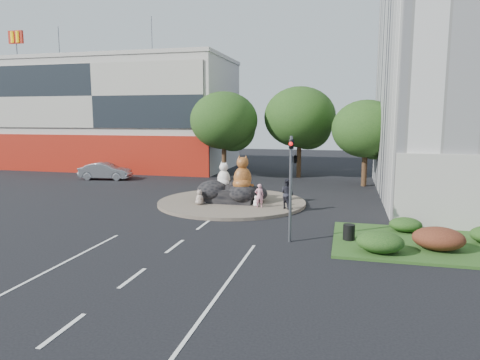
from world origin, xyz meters
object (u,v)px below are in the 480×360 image
(cat_white, at_px, (224,174))
(kitten_white, at_px, (256,201))
(kitten_calico, at_px, (200,197))
(cat_tabby, at_px, (243,172))
(pedestrian_pink, at_px, (259,196))
(parked_car, at_px, (105,171))
(pedestrian_dark, at_px, (287,194))
(litter_bin, at_px, (349,232))

(cat_white, relative_size, kitten_white, 2.42)
(kitten_calico, bearing_deg, cat_white, 72.66)
(cat_tabby, relative_size, pedestrian_pink, 1.52)
(cat_white, relative_size, pedestrian_pink, 1.18)
(cat_white, height_order, parked_car, cat_white)
(cat_tabby, height_order, pedestrian_dark, cat_tabby)
(pedestrian_pink, bearing_deg, kitten_calico, -15.51)
(kitten_calico, height_order, pedestrian_pink, pedestrian_pink)
(pedestrian_dark, bearing_deg, kitten_calico, 42.32)
(kitten_calico, relative_size, kitten_white, 1.39)
(cat_white, distance_m, kitten_white, 3.31)
(kitten_white, relative_size, pedestrian_dark, 0.38)
(cat_white, distance_m, litter_bin, 11.29)
(cat_tabby, xyz_separation_m, pedestrian_dark, (3.12, -1.05, -1.09))
(cat_tabby, xyz_separation_m, litter_bin, (6.84, -6.87, -1.75))
(cat_white, bearing_deg, pedestrian_pink, -18.20)
(kitten_calico, relative_size, pedestrian_pink, 0.67)
(litter_bin, bearing_deg, pedestrian_dark, 122.57)
(cat_tabby, bearing_deg, pedestrian_dark, -45.06)
(pedestrian_pink, xyz_separation_m, pedestrian_dark, (1.77, 0.04, 0.20))
(pedestrian_pink, bearing_deg, cat_white, -47.81)
(cat_tabby, xyz_separation_m, parked_car, (-15.44, 8.65, -1.45))
(litter_bin, bearing_deg, kitten_calico, 148.83)
(litter_bin, bearing_deg, parked_car, 145.14)
(pedestrian_pink, distance_m, pedestrian_dark, 1.78)
(cat_white, relative_size, parked_car, 0.37)
(cat_tabby, height_order, kitten_white, cat_tabby)
(litter_bin, bearing_deg, cat_white, 137.92)
(cat_tabby, xyz_separation_m, kitten_calico, (-2.61, -1.15, -1.53))
(cat_white, bearing_deg, kitten_calico, -109.34)
(kitten_calico, distance_m, pedestrian_dark, 5.75)
(pedestrian_dark, height_order, litter_bin, pedestrian_dark)
(kitten_white, bearing_deg, pedestrian_pink, -53.21)
(pedestrian_pink, distance_m, parked_car, 19.41)
(pedestrian_pink, bearing_deg, cat_tabby, -55.33)
(pedestrian_dark, bearing_deg, kitten_white, 36.42)
(cat_white, relative_size, cat_tabby, 0.77)
(kitten_calico, bearing_deg, parked_car, 157.83)
(pedestrian_dark, xyz_separation_m, parked_car, (-18.56, 9.70, -0.35))
(kitten_calico, xyz_separation_m, kitten_white, (3.73, 0.27, -0.14))
(cat_white, height_order, pedestrian_dark, cat_white)
(kitten_white, bearing_deg, cat_tabby, 130.40)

